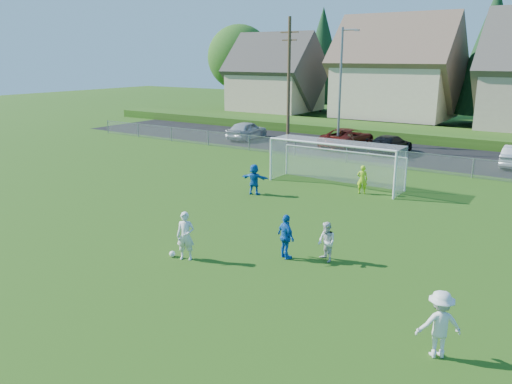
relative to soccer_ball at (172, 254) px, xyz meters
The scene contains 19 objects.
ground 3.27m from the soccer_ball, 82.45° to the right, with size 160.00×160.00×0.00m, color #193D0C.
asphalt_lot 24.26m from the soccer_ball, 88.98° to the left, with size 60.00×60.00×0.00m, color black.
grass_embankment 31.76m from the soccer_ball, 89.22° to the left, with size 70.00×6.00×0.80m, color #1E420F.
soccer_ball is the anchor object (origin of this frame).
player_white_a 0.95m from the soccer_ball, 13.22° to the left, with size 0.63×0.42×1.73m, color silver.
player_white_b 5.50m from the soccer_ball, 29.91° to the left, with size 0.69×0.54×1.41m, color silver.
player_white_c 9.58m from the soccer_ball, ahead, with size 1.09×0.62×1.68m, color silver.
player_blue_a 4.12m from the soccer_ball, 32.08° to the left, with size 0.95×0.40×1.62m, color blue.
player_blue_b 8.93m from the soccer_ball, 104.70° to the left, with size 1.48×0.47×1.60m, color blue.
goalkeeper 12.11m from the soccer_ball, 78.84° to the left, with size 0.55×0.36×1.51m, color #9DD619.
car_a 26.47m from the soccer_ball, 118.99° to the left, with size 1.85×4.59×1.56m, color #AEB2B6.
car_c 24.32m from the soccer_ball, 99.13° to the left, with size 2.60×5.64×1.57m, color #4D0D08.
car_d 23.53m from the soccer_ball, 90.58° to the left, with size 1.94×4.78×1.39m, color black.
soccer_goal 12.90m from the soccer_ball, 88.08° to the left, with size 7.42×1.90×2.50m.
chainlink_fence 18.77m from the soccer_ball, 88.69° to the left, with size 52.06×0.06×1.20m.
streetlight 23.59m from the soccer_ball, 100.01° to the left, with size 1.38×0.18×9.00m.
utility_pole 25.92m from the soccer_ball, 110.90° to the left, with size 1.60×0.26×10.00m.
houses_row 39.95m from the soccer_ball, 86.49° to the left, with size 53.90×11.45×13.27m.
tree_row 46.02m from the soccer_ball, 88.14° to the left, with size 65.98×12.36×13.80m.
Camera 1 is at (11.32, -8.92, 6.94)m, focal length 35.00 mm.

